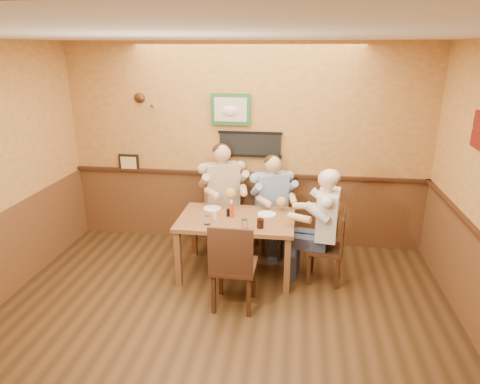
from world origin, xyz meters
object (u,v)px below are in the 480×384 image
object	(u,v)px
dining_table	(237,225)
diner_tan_shirt	(222,201)
chair_right_end	(326,247)
diner_blue_polo	(271,209)
cola_tumbler	(260,223)
water_glass_left	(207,220)
chair_back_left	(222,215)
hot_sauce_bottle	(231,209)
salt_shaker	(215,215)
water_glass_mid	(244,224)
chair_back_right	(271,221)
diner_white_elder	(327,233)
chair_near_side	(234,264)
pepper_shaker	(228,213)

from	to	relation	value
dining_table	diner_tan_shirt	world-z (taller)	diner_tan_shirt
chair_right_end	diner_blue_polo	bearing A→B (deg)	-128.15
chair_right_end	cola_tumbler	xyz separation A→B (m)	(-0.77, -0.23, 0.36)
water_glass_left	chair_back_left	bearing A→B (deg)	90.00
hot_sauce_bottle	salt_shaker	size ratio (longest dim) A/B	1.97
water_glass_mid	salt_shaker	size ratio (longest dim) A/B	1.14
chair_back_right	diner_white_elder	size ratio (longest dim) A/B	0.68
cola_tumbler	hot_sauce_bottle	xyz separation A→B (m)	(-0.38, 0.28, 0.05)
diner_tan_shirt	cola_tumbler	xyz separation A→B (m)	(0.63, -1.02, 0.13)
chair_back_right	water_glass_mid	distance (m)	1.13
chair_right_end	salt_shaker	bearing A→B (deg)	-80.18
diner_blue_polo	salt_shaker	world-z (taller)	diner_blue_polo
chair_right_end	chair_back_right	bearing A→B (deg)	-128.15
chair_near_side	diner_blue_polo	world-z (taller)	diner_blue_polo
diner_tan_shirt	diner_white_elder	xyz separation A→B (m)	(1.40, -0.79, -0.04)
chair_back_left	chair_back_right	world-z (taller)	chair_back_left
chair_near_side	diner_blue_polo	bearing A→B (deg)	-100.57
chair_near_side	diner_tan_shirt	bearing A→B (deg)	-73.83
diner_white_elder	water_glass_mid	bearing A→B (deg)	-64.27
chair_back_left	diner_tan_shirt	size ratio (longest dim) A/B	0.70
chair_back_left	salt_shaker	xyz separation A→B (m)	(0.06, -0.81, 0.33)
pepper_shaker	diner_tan_shirt	bearing A→B (deg)	105.64
chair_back_left	chair_back_right	xyz separation A→B (m)	(0.69, -0.04, -0.04)
diner_white_elder	hot_sauce_bottle	size ratio (longest dim) A/B	6.43
diner_white_elder	cola_tumbler	distance (m)	0.82
diner_tan_shirt	salt_shaker	xyz separation A→B (m)	(0.06, -0.81, 0.13)
chair_right_end	water_glass_mid	world-z (taller)	chair_right_end
water_glass_mid	diner_tan_shirt	bearing A→B (deg)	112.58
chair_right_end	pepper_shaker	world-z (taller)	chair_right_end
pepper_shaker	water_glass_left	bearing A→B (deg)	-125.60
chair_right_end	hot_sauce_bottle	world-z (taller)	hot_sauce_bottle
dining_table	pepper_shaker	distance (m)	0.18
chair_right_end	chair_near_side	size ratio (longest dim) A/B	0.87
salt_shaker	chair_right_end	bearing A→B (deg)	1.23
water_glass_mid	hot_sauce_bottle	distance (m)	0.40
chair_right_end	chair_back_left	bearing A→B (deg)	-110.80
diner_tan_shirt	diner_blue_polo	distance (m)	0.69
chair_back_left	cola_tumbler	xyz separation A→B (m)	(0.63, -1.02, 0.33)
chair_back_left	diner_tan_shirt	world-z (taller)	diner_tan_shirt
chair_back_left	cola_tumbler	size ratio (longest dim) A/B	8.81
diner_tan_shirt	chair_right_end	bearing A→B (deg)	-53.45
cola_tumbler	salt_shaker	size ratio (longest dim) A/B	1.07
water_glass_mid	diner_white_elder	bearing A→B (deg)	17.14
dining_table	hot_sauce_bottle	size ratio (longest dim) A/B	7.12
water_glass_left	chair_near_side	bearing A→B (deg)	-49.95
chair_right_end	diner_white_elder	distance (m)	0.19
chair_back_left	water_glass_mid	world-z (taller)	chair_back_left
diner_tan_shirt	hot_sauce_bottle	bearing A→B (deg)	-95.48
chair_near_side	dining_table	bearing A→B (deg)	-82.52
hot_sauce_bottle	water_glass_mid	bearing A→B (deg)	-59.52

